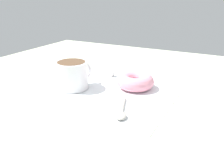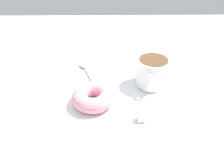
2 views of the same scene
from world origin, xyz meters
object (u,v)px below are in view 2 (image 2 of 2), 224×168
Objects in this scene: spoon at (85,67)px; sugar_cube at (142,117)px; donut at (93,97)px; coffee_cup at (152,71)px.

spoon is 6.22× the size of sugar_cube.
sugar_cube reaches higher than spoon.
donut is at bearing 102.33° from spoon.
spoon is at bearing -22.54° from coffee_cup.
sugar_cube is (-11.10, 5.88, -0.94)cm from donut.
sugar_cube is at bearing 152.11° from donut.
spoon is (3.58, -16.37, -1.49)cm from donut.
sugar_cube is at bearing 73.50° from coffee_cup.
coffee_cup is 1.12× the size of donut.
donut is 12.60cm from sugar_cube.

